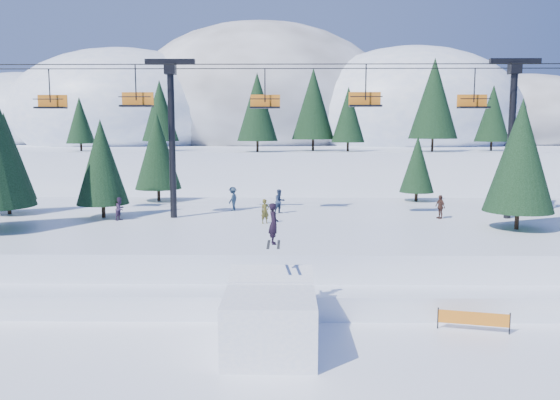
{
  "coord_description": "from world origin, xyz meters",
  "views": [
    {
      "loc": [
        -1.5,
        -17.64,
        8.19
      ],
      "look_at": [
        -1.8,
        6.0,
        5.2
      ],
      "focal_mm": 35.0,
      "sensor_mm": 36.0,
      "label": 1
    }
  ],
  "objects_px": {
    "jump_kicker": "(270,317)",
    "banner_near": "(473,319)",
    "banner_far": "(508,303)",
    "chairlift": "(333,113)"
  },
  "relations": [
    {
      "from": "jump_kicker",
      "to": "banner_near",
      "type": "xyz_separation_m",
      "value": [
        8.3,
        1.97,
        -0.71
      ]
    },
    {
      "from": "jump_kicker",
      "to": "banner_far",
      "type": "bearing_deg",
      "value": 21.19
    },
    {
      "from": "jump_kicker",
      "to": "banner_near",
      "type": "bearing_deg",
      "value": 13.35
    },
    {
      "from": "jump_kicker",
      "to": "banner_far",
      "type": "height_order",
      "value": "jump_kicker"
    },
    {
      "from": "banner_far",
      "to": "jump_kicker",
      "type": "bearing_deg",
      "value": -158.81
    },
    {
      "from": "chairlift",
      "to": "banner_near",
      "type": "xyz_separation_m",
      "value": [
        4.71,
        -13.99,
        -8.78
      ]
    },
    {
      "from": "chairlift",
      "to": "banner_far",
      "type": "bearing_deg",
      "value": -59.58
    },
    {
      "from": "jump_kicker",
      "to": "chairlift",
      "type": "height_order",
      "value": "chairlift"
    },
    {
      "from": "banner_near",
      "to": "banner_far",
      "type": "relative_size",
      "value": 1.02
    },
    {
      "from": "jump_kicker",
      "to": "banner_far",
      "type": "xyz_separation_m",
      "value": [
        10.56,
        4.09,
        -0.71
      ]
    }
  ]
}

